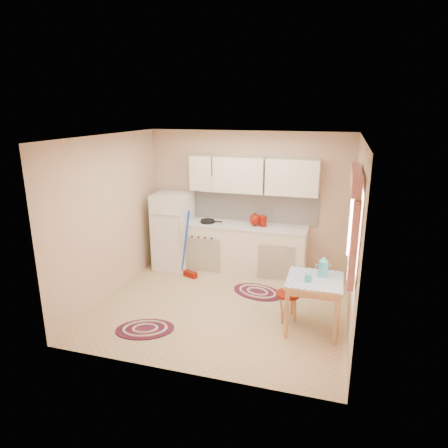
% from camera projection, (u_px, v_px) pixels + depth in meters
% --- Properties ---
extents(room_shell, '(3.64, 3.60, 2.52)m').
position_uv_depth(room_shell, '(237.00, 200.00, 5.71)').
color(room_shell, tan).
rests_on(room_shell, ground).
extents(fridge, '(0.65, 0.60, 1.40)m').
position_uv_depth(fridge, '(173.00, 231.00, 7.28)').
color(fridge, white).
rests_on(fridge, ground).
extents(broom, '(0.30, 0.21, 1.20)m').
position_uv_depth(broom, '(189.00, 245.00, 6.87)').
color(broom, blue).
rests_on(broom, ground).
extents(base_cabinets, '(2.25, 0.60, 0.88)m').
position_uv_depth(base_cabinets, '(241.00, 251.00, 7.06)').
color(base_cabinets, white).
rests_on(base_cabinets, ground).
extents(countertop, '(2.27, 0.62, 0.04)m').
position_uv_depth(countertop, '(242.00, 226.00, 6.93)').
color(countertop, silver).
rests_on(countertop, base_cabinets).
extents(frying_pan, '(0.26, 0.26, 0.05)m').
position_uv_depth(frying_pan, '(208.00, 221.00, 7.04)').
color(frying_pan, black).
rests_on(frying_pan, countertop).
extents(red_kettle, '(0.27, 0.26, 0.22)m').
position_uv_depth(red_kettle, '(255.00, 220.00, 6.83)').
color(red_kettle, maroon).
rests_on(red_kettle, countertop).
extents(red_canister, '(0.16, 0.16, 0.16)m').
position_uv_depth(red_canister, '(263.00, 222.00, 6.80)').
color(red_canister, maroon).
rests_on(red_canister, countertop).
extents(table, '(0.72, 0.72, 0.72)m').
position_uv_depth(table, '(313.00, 304.00, 5.30)').
color(table, tan).
rests_on(table, ground).
extents(stool, '(0.43, 0.43, 0.42)m').
position_uv_depth(stool, '(287.00, 307.00, 5.55)').
color(stool, maroon).
rests_on(stool, ground).
extents(coffee_pot, '(0.17, 0.16, 0.29)m').
position_uv_depth(coffee_pot, '(323.00, 266.00, 5.24)').
color(coffee_pot, teal).
rests_on(coffee_pot, table).
extents(mug, '(0.11, 0.11, 0.10)m').
position_uv_depth(mug, '(308.00, 278.00, 5.11)').
color(mug, teal).
rests_on(mug, table).
extents(rug_center, '(0.96, 0.77, 0.02)m').
position_uv_depth(rug_center, '(257.00, 292.00, 6.45)').
color(rug_center, maroon).
rests_on(rug_center, ground).
extents(rug_left, '(0.92, 0.78, 0.02)m').
position_uv_depth(rug_left, '(145.00, 329.00, 5.37)').
color(rug_left, maroon).
rests_on(rug_left, ground).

